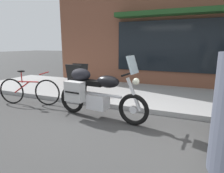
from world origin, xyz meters
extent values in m
plane|color=#3B3B3B|center=(0.00, 0.00, 0.00)|extent=(80.00, 80.00, 0.00)
torus|color=black|center=(0.51, 0.38, 0.33)|extent=(0.66, 0.15, 0.65)
cylinder|color=silver|center=(0.51, 0.38, 0.33)|extent=(0.16, 0.07, 0.16)
torus|color=black|center=(-1.06, 0.53, 0.33)|extent=(0.66, 0.15, 0.65)
cylinder|color=silver|center=(-1.06, 0.53, 0.33)|extent=(0.16, 0.07, 0.16)
cube|color=silver|center=(-0.33, 0.46, 0.38)|extent=(0.47, 0.34, 0.32)
cylinder|color=silver|center=(-0.28, 0.45, 0.55)|extent=(1.03, 0.15, 0.06)
ellipsoid|color=black|center=(-0.08, 0.43, 0.85)|extent=(0.54, 0.33, 0.26)
cube|color=black|center=(-0.50, 0.47, 0.79)|extent=(0.62, 0.29, 0.11)
cube|color=black|center=(-0.83, 0.50, 0.77)|extent=(0.30, 0.25, 0.18)
cylinder|color=silver|center=(0.51, 0.38, 0.65)|extent=(0.35, 0.10, 0.67)
cylinder|color=black|center=(0.39, 0.39, 1.05)|extent=(0.09, 0.62, 0.04)
cube|color=silver|center=(0.47, 0.38, 1.23)|extent=(0.18, 0.33, 0.35)
sphere|color=#EAEACC|center=(0.55, 0.38, 0.91)|extent=(0.14, 0.14, 0.14)
cube|color=#B7B7B7|center=(-0.80, 0.26, 0.61)|extent=(0.46, 0.24, 0.44)
cube|color=black|center=(-0.80, 0.15, 0.61)|extent=(0.37, 0.05, 0.03)
ellipsoid|color=black|center=(-0.78, 0.50, 0.95)|extent=(0.51, 0.36, 0.28)
torus|color=black|center=(-2.01, 0.76, 0.35)|extent=(0.69, 0.22, 0.70)
torus|color=black|center=(-3.01, 0.49, 0.35)|extent=(0.69, 0.22, 0.70)
cylinder|color=#B22323|center=(-2.51, 0.62, 0.63)|extent=(0.56, 0.18, 0.04)
cylinder|color=#B22323|center=(-2.71, 0.57, 0.47)|extent=(0.44, 0.15, 0.33)
cylinder|color=#B22323|center=(-2.69, 0.57, 0.75)|extent=(0.03, 0.03, 0.30)
ellipsoid|color=black|center=(-2.69, 0.57, 0.91)|extent=(0.24, 0.15, 0.06)
cylinder|color=#B22323|center=(-2.06, 0.74, 0.87)|extent=(0.15, 0.47, 0.03)
cube|color=black|center=(-1.71, 1.66, 0.58)|extent=(0.55, 0.19, 0.91)
cube|color=black|center=(-1.71, 1.88, 0.58)|extent=(0.55, 0.19, 0.91)
camera|label=1|loc=(1.59, -3.24, 1.61)|focal=31.46mm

